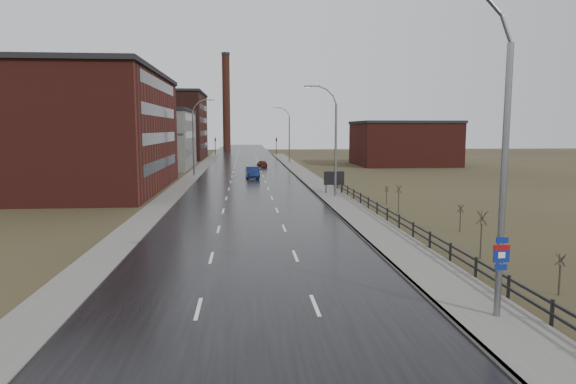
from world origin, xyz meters
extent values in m
plane|color=#2D2819|center=(0.00, 0.00, 0.00)|extent=(320.00, 320.00, 0.00)
cube|color=black|center=(0.00, 60.00, 0.03)|extent=(14.00, 300.00, 0.06)
cube|color=#595651|center=(8.60, 35.00, 0.09)|extent=(3.20, 180.00, 0.18)
cube|color=slate|center=(7.08, 35.00, 0.09)|extent=(0.16, 180.00, 0.18)
cube|color=#595651|center=(-8.20, 60.00, 0.06)|extent=(2.40, 260.00, 0.12)
cube|color=#471914|center=(-21.00, 45.00, 6.50)|extent=(22.00, 28.00, 13.00)
cube|color=black|center=(-21.00, 45.00, 13.25)|extent=(22.44, 28.56, 0.50)
cube|color=black|center=(-10.02, 45.00, 3.00)|extent=(0.06, 22.40, 1.20)
cube|color=black|center=(-10.02, 45.00, 6.00)|extent=(0.06, 22.40, 1.20)
cube|color=black|center=(-10.02, 45.00, 9.00)|extent=(0.06, 22.40, 1.20)
cube|color=black|center=(-10.02, 45.00, 12.00)|extent=(0.06, 22.40, 1.20)
cube|color=slate|center=(-18.00, 78.00, 5.00)|extent=(16.00, 20.00, 10.00)
cube|color=black|center=(-18.00, 78.00, 10.25)|extent=(16.32, 20.40, 0.50)
cube|color=black|center=(-10.02, 78.00, 3.00)|extent=(0.06, 16.00, 1.20)
cube|color=black|center=(-10.02, 78.00, 6.00)|extent=(0.06, 16.00, 1.20)
cube|color=black|center=(-10.02, 78.00, 9.00)|extent=(0.06, 16.00, 1.20)
cube|color=#331611|center=(-23.00, 108.00, 7.50)|extent=(26.00, 24.00, 15.00)
cube|color=black|center=(-23.00, 108.00, 15.25)|extent=(26.52, 24.48, 0.50)
cube|color=black|center=(-10.02, 108.00, 3.00)|extent=(0.06, 19.20, 1.20)
cube|color=black|center=(-10.02, 108.00, 6.00)|extent=(0.06, 19.20, 1.20)
cube|color=black|center=(-10.02, 108.00, 9.00)|extent=(0.06, 19.20, 1.20)
cube|color=black|center=(-10.02, 108.00, 12.00)|extent=(0.06, 19.20, 1.20)
cube|color=#471914|center=(30.30, 82.00, 4.00)|extent=(18.00, 16.00, 8.00)
cube|color=black|center=(30.30, 82.00, 8.25)|extent=(18.36, 16.32, 0.50)
cylinder|color=#331611|center=(-6.00, 150.00, 15.00)|extent=(2.40, 2.40, 30.00)
cylinder|color=black|center=(-6.00, 150.00, 30.30)|extent=(2.70, 2.70, 0.80)
cylinder|color=slate|center=(8.80, 2.00, 5.00)|extent=(0.24, 0.24, 10.00)
cylinder|color=slate|center=(8.61, 2.00, 10.46)|extent=(0.57, 0.14, 1.12)
cylinder|color=slate|center=(8.06, 2.00, 11.28)|extent=(0.91, 0.14, 0.91)
cube|color=navy|center=(8.80, 1.88, 3.05)|extent=(0.45, 0.04, 0.22)
cube|color=navy|center=(8.80, 1.88, 2.55)|extent=(0.60, 0.04, 0.65)
cube|color=maroon|center=(8.80, 1.87, 2.78)|extent=(0.60, 0.04, 0.20)
cube|color=navy|center=(8.80, 1.88, 2.05)|extent=(0.45, 0.04, 0.22)
cube|color=silver|center=(8.80, 1.86, 2.50)|extent=(0.26, 0.02, 0.22)
cylinder|color=slate|center=(8.80, 36.00, 4.75)|extent=(0.24, 0.24, 9.50)
cylinder|color=slate|center=(8.63, 36.00, 9.90)|extent=(0.51, 0.14, 0.98)
cylinder|color=slate|center=(8.16, 36.00, 10.62)|extent=(0.81, 0.14, 0.81)
cylinder|color=slate|center=(7.44, 36.00, 11.09)|extent=(0.98, 0.14, 0.51)
cylinder|color=slate|center=(6.60, 36.00, 11.26)|extent=(1.01, 0.14, 0.14)
cube|color=slate|center=(5.91, 36.00, 11.21)|extent=(0.70, 0.28, 0.18)
cube|color=silver|center=(5.91, 36.00, 11.11)|extent=(0.50, 0.20, 0.04)
cylinder|color=slate|center=(-8.00, 62.00, 4.75)|extent=(0.24, 0.24, 9.50)
cylinder|color=slate|center=(-7.83, 62.00, 9.90)|extent=(0.51, 0.14, 0.98)
cylinder|color=slate|center=(-7.36, 62.00, 10.62)|extent=(0.81, 0.14, 0.81)
cylinder|color=slate|center=(-6.64, 62.00, 11.09)|extent=(0.98, 0.14, 0.51)
cylinder|color=slate|center=(-5.80, 62.00, 11.26)|extent=(1.01, 0.14, 0.14)
cube|color=slate|center=(-5.11, 62.00, 11.21)|extent=(0.70, 0.28, 0.18)
cube|color=silver|center=(-5.11, 62.00, 11.11)|extent=(0.50, 0.20, 0.04)
cylinder|color=slate|center=(8.80, 90.00, 4.75)|extent=(0.24, 0.24, 9.50)
cylinder|color=slate|center=(8.63, 90.00, 9.90)|extent=(0.51, 0.14, 0.98)
cylinder|color=slate|center=(8.16, 90.00, 10.62)|extent=(0.81, 0.14, 0.81)
cylinder|color=slate|center=(7.44, 90.00, 11.09)|extent=(0.98, 0.14, 0.51)
cylinder|color=slate|center=(6.60, 90.00, 11.26)|extent=(1.01, 0.14, 0.14)
cube|color=slate|center=(5.91, 90.00, 11.21)|extent=(0.70, 0.28, 0.18)
cube|color=silver|center=(5.91, 90.00, 11.11)|extent=(0.50, 0.20, 0.04)
cube|color=black|center=(10.30, 1.00, 0.55)|extent=(0.10, 0.10, 1.10)
cube|color=black|center=(10.30, 4.00, 0.55)|extent=(0.10, 0.10, 1.10)
cube|color=black|center=(10.30, 7.00, 0.55)|extent=(0.10, 0.10, 1.10)
cube|color=black|center=(10.30, 10.00, 0.55)|extent=(0.10, 0.10, 1.10)
cube|color=black|center=(10.30, 13.00, 0.55)|extent=(0.10, 0.10, 1.10)
cube|color=black|center=(10.30, 16.00, 0.55)|extent=(0.10, 0.10, 1.10)
cube|color=black|center=(10.30, 19.00, 0.55)|extent=(0.10, 0.10, 1.10)
cube|color=black|center=(10.30, 22.00, 0.55)|extent=(0.10, 0.10, 1.10)
cube|color=black|center=(10.30, 25.00, 0.55)|extent=(0.10, 0.10, 1.10)
cube|color=black|center=(10.30, 28.00, 0.55)|extent=(0.10, 0.10, 1.10)
cube|color=black|center=(10.30, 31.00, 0.55)|extent=(0.10, 0.10, 1.10)
cube|color=black|center=(10.30, 34.00, 0.55)|extent=(0.10, 0.10, 1.10)
cube|color=black|center=(10.30, 37.00, 0.55)|extent=(0.10, 0.10, 1.10)
cube|color=black|center=(10.30, 40.00, 0.55)|extent=(0.10, 0.10, 1.10)
cube|color=black|center=(10.30, 43.00, 0.55)|extent=(0.10, 0.10, 1.10)
cube|color=black|center=(10.30, 18.50, 0.95)|extent=(0.08, 53.00, 0.10)
cube|color=black|center=(10.30, 18.50, 0.55)|extent=(0.08, 53.00, 0.10)
cylinder|color=#382D23|center=(12.83, 4.53, 0.67)|extent=(0.08, 0.08, 1.34)
cylinder|color=#382D23|center=(12.88, 4.53, 1.54)|extent=(0.04, 0.46, 0.53)
cylinder|color=#382D23|center=(12.85, 4.58, 1.54)|extent=(0.44, 0.18, 0.54)
cylinder|color=#382D23|center=(12.79, 4.56, 1.54)|extent=(0.27, 0.39, 0.55)
cylinder|color=#382D23|center=(12.79, 4.50, 1.54)|extent=(0.27, 0.39, 0.55)
cylinder|color=#382D23|center=(12.85, 4.48, 1.54)|extent=(0.44, 0.18, 0.54)
cylinder|color=#382D23|center=(12.27, 10.68, 0.98)|extent=(0.08, 0.08, 1.97)
cylinder|color=#382D23|center=(12.32, 10.68, 2.26)|extent=(0.04, 0.66, 0.77)
cylinder|color=#382D23|center=(12.29, 10.73, 2.26)|extent=(0.63, 0.25, 0.78)
cylinder|color=#382D23|center=(12.23, 10.71, 2.26)|extent=(0.37, 0.56, 0.79)
cylinder|color=#382D23|center=(12.23, 10.65, 2.26)|extent=(0.37, 0.56, 0.79)
cylinder|color=#382D23|center=(12.29, 10.64, 2.26)|extent=(0.63, 0.25, 0.78)
cylinder|color=#382D23|center=(14.21, 17.85, 0.72)|extent=(0.08, 0.08, 1.44)
cylinder|color=#382D23|center=(14.26, 17.85, 1.65)|extent=(0.04, 0.49, 0.57)
cylinder|color=#382D23|center=(14.23, 17.90, 1.65)|extent=(0.47, 0.19, 0.58)
cylinder|color=#382D23|center=(14.17, 17.88, 1.65)|extent=(0.28, 0.42, 0.59)
cylinder|color=#382D23|center=(14.17, 17.82, 1.65)|extent=(0.28, 0.42, 0.59)
cylinder|color=#382D23|center=(14.23, 17.80, 1.65)|extent=(0.47, 0.19, 0.58)
cylinder|color=#382D23|center=(12.37, 25.98, 0.89)|extent=(0.08, 0.08, 1.77)
cylinder|color=#382D23|center=(12.42, 25.98, 2.04)|extent=(0.04, 0.60, 0.70)
cylinder|color=#382D23|center=(12.39, 26.02, 2.04)|extent=(0.57, 0.23, 0.71)
cylinder|color=#382D23|center=(12.33, 26.01, 2.04)|extent=(0.34, 0.51, 0.72)
cylinder|color=#382D23|center=(12.33, 25.95, 2.04)|extent=(0.34, 0.51, 0.72)
cylinder|color=#382D23|center=(12.39, 25.93, 2.04)|extent=(0.57, 0.23, 0.71)
cylinder|color=#382D23|center=(12.67, 30.71, 0.65)|extent=(0.08, 0.08, 1.30)
cylinder|color=#382D23|center=(12.72, 30.71, 1.49)|extent=(0.04, 0.44, 0.52)
cylinder|color=#382D23|center=(12.69, 30.75, 1.49)|extent=(0.42, 0.17, 0.53)
cylinder|color=#382D23|center=(12.63, 30.74, 1.49)|extent=(0.26, 0.38, 0.53)
cylinder|color=#382D23|center=(12.63, 30.68, 1.49)|extent=(0.26, 0.38, 0.53)
cylinder|color=#382D23|center=(12.69, 30.66, 1.49)|extent=(0.42, 0.17, 0.53)
cube|color=black|center=(8.25, 38.59, 0.90)|extent=(0.10, 0.10, 1.80)
cube|color=black|center=(9.95, 38.59, 0.90)|extent=(0.10, 0.10, 1.80)
cube|color=silver|center=(9.10, 38.54, 1.78)|extent=(2.11, 0.08, 1.35)
cube|color=black|center=(9.10, 38.49, 1.78)|extent=(2.21, 0.04, 1.45)
cylinder|color=black|center=(-8.00, 120.00, 2.60)|extent=(0.16, 0.16, 5.20)
imported|color=black|center=(-8.00, 120.00, 4.75)|extent=(0.58, 2.73, 1.10)
sphere|color=#FF190C|center=(-8.00, 119.85, 5.05)|extent=(0.18, 0.18, 0.18)
cylinder|color=black|center=(8.00, 120.00, 2.60)|extent=(0.16, 0.16, 5.20)
imported|color=black|center=(8.00, 120.00, 4.75)|extent=(0.58, 2.73, 1.10)
sphere|color=#FF190C|center=(8.00, 119.85, 5.05)|extent=(0.18, 0.18, 0.18)
imported|color=#0D1843|center=(0.65, 56.93, 0.82)|extent=(2.03, 5.07, 1.64)
imported|color=#561D0E|center=(2.77, 78.14, 0.64)|extent=(1.96, 3.90, 1.28)
camera|label=1|loc=(-0.44, -15.53, 7.05)|focal=32.00mm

